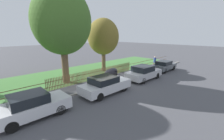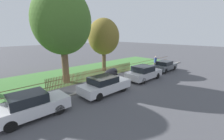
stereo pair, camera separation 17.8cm
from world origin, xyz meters
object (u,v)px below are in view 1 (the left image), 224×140
parked_car_black_saloon (105,85)px  tree_mid_park (103,37)px  parked_car_red_compact (164,66)px  parked_car_navy_estate (144,73)px  parked_car_silver_hatchback (32,106)px  covered_motorcycle (111,73)px  pedestrian_near_fence (155,62)px  tree_behind_motorcycle (62,21)px

parked_car_black_saloon → tree_mid_park: size_ratio=0.64×
parked_car_red_compact → parked_car_black_saloon: bearing=-178.9°
parked_car_navy_estate → parked_car_red_compact: parked_car_navy_estate is taller
parked_car_silver_hatchback → parked_car_navy_estate: size_ratio=0.95×
parked_car_red_compact → covered_motorcycle: (-7.49, 2.19, 0.01)m
parked_car_red_compact → pedestrian_near_fence: pedestrian_near_fence is taller
covered_motorcycle → parked_car_red_compact: bearing=-18.0°
parked_car_red_compact → covered_motorcycle: size_ratio=1.99×
parked_car_navy_estate → tree_mid_park: (-0.43, 5.88, 3.61)m
parked_car_navy_estate → tree_behind_motorcycle: bearing=142.8°
parked_car_silver_hatchback → covered_motorcycle: 8.85m
parked_car_black_saloon → covered_motorcycle: (3.13, 2.49, -0.04)m
parked_car_silver_hatchback → parked_car_red_compact: bearing=1.3°
parked_car_navy_estate → tree_mid_park: 6.92m
parked_car_black_saloon → parked_car_navy_estate: bearing=-0.2°
parked_car_red_compact → tree_mid_park: tree_mid_park is taller
parked_car_silver_hatchback → tree_behind_motorcycle: tree_behind_motorcycle is taller
tree_mid_park → parked_car_red_compact: bearing=-44.9°
tree_behind_motorcycle → parked_car_navy_estate: bearing=-37.7°
pedestrian_near_fence → parked_car_black_saloon: bearing=-124.1°
parked_car_navy_estate → parked_car_black_saloon: bearing=-179.6°
parked_car_navy_estate → pedestrian_near_fence: size_ratio=2.44×
parked_car_navy_estate → pedestrian_near_fence: (5.51, 1.88, 0.24)m
covered_motorcycle → tree_behind_motorcycle: size_ratio=0.22×
parked_car_silver_hatchback → pedestrian_near_fence: size_ratio=2.31×
tree_behind_motorcycle → tree_mid_park: size_ratio=1.34×
parked_car_navy_estate → pedestrian_near_fence: bearing=19.3°
tree_mid_park → parked_car_navy_estate: bearing=-85.8°
parked_car_silver_hatchback → tree_mid_park: 12.43m
parked_car_silver_hatchback → parked_car_red_compact: size_ratio=1.03×
covered_motorcycle → tree_behind_motorcycle: 6.93m
parked_car_navy_estate → parked_car_red_compact: 5.17m
covered_motorcycle → tree_behind_motorcycle: (-3.99, 2.38, 5.14)m
parked_car_black_saloon → parked_car_red_compact: size_ratio=1.10×
parked_car_red_compact → pedestrian_near_fence: 1.65m
parked_car_navy_estate → parked_car_red_compact: bearing=3.8°
tree_mid_park → pedestrian_near_fence: bearing=-33.9°
parked_car_black_saloon → tree_mid_park: (5.03, 5.88, 3.63)m
pedestrian_near_fence → tree_mid_park: bearing=-167.7°
covered_motorcycle → tree_mid_park: 5.35m
parked_car_navy_estate → covered_motorcycle: (-2.33, 2.50, -0.06)m
parked_car_black_saloon → pedestrian_near_fence: (10.98, 1.88, 0.26)m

